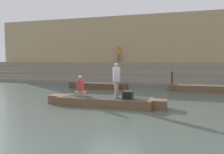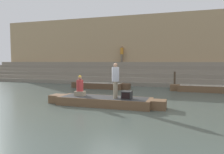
{
  "view_description": "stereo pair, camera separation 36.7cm",
  "coord_description": "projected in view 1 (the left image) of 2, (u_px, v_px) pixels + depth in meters",
  "views": [
    {
      "loc": [
        2.87,
        -9.98,
        2.14
      ],
      "look_at": [
        -0.41,
        1.17,
        1.31
      ],
      "focal_mm": 35.0,
      "sensor_mm": 36.0,
      "label": 1
    },
    {
      "loc": [
        3.22,
        -9.87,
        2.14
      ],
      "look_at": [
        -0.41,
        1.17,
        1.31
      ],
      "focal_mm": 35.0,
      "sensor_mm": 36.0,
      "label": 2
    }
  ],
  "objects": [
    {
      "name": "back_wall",
      "position": [
        147.0,
        49.0,
        22.25
      ],
      "size": [
        34.2,
        1.28,
        6.81
      ],
      "color": "tan",
      "rests_on": "ground"
    },
    {
      "name": "mooring_post",
      "position": [
        172.0,
        80.0,
        17.0
      ],
      "size": [
        0.15,
        0.15,
        1.35
      ],
      "primitive_type": "cylinder",
      "color": "#473828",
      "rests_on": "ground"
    },
    {
      "name": "ghat_steps",
      "position": [
        144.0,
        76.0,
        20.7
      ],
      "size": [
        36.0,
        3.39,
        2.08
      ],
      "color": "gray",
      "rests_on": "ground"
    },
    {
      "name": "ground_plane",
      "position": [
        113.0,
        106.0,
        10.51
      ],
      "size": [
        120.0,
        120.0,
        0.0
      ],
      "primitive_type": "plane",
      "color": "#47544C"
    },
    {
      "name": "person_rowing",
      "position": [
        80.0,
        88.0,
        10.95
      ],
      "size": [
        0.48,
        0.38,
        1.04
      ],
      "rotation": [
        0.0,
        0.0,
        -0.28
      ],
      "color": "gray",
      "rests_on": "rowboat_main"
    },
    {
      "name": "tv_set",
      "position": [
        128.0,
        95.0,
        10.11
      ],
      "size": [
        0.46,
        0.44,
        0.36
      ],
      "rotation": [
        0.0,
        0.0,
        -0.04
      ],
      "color": "#2D2D2D",
      "rests_on": "rowboat_main"
    },
    {
      "name": "moored_boat_distant",
      "position": [
        203.0,
        88.0,
        15.62
      ],
      "size": [
        4.9,
        1.24,
        0.44
      ],
      "rotation": [
        0.0,
        0.0,
        0.05
      ],
      "color": "brown",
      "rests_on": "ground"
    },
    {
      "name": "person_on_steps",
      "position": [
        118.0,
        53.0,
        22.23
      ],
      "size": [
        0.33,
        0.33,
        1.62
      ],
      "rotation": [
        0.0,
        0.0,
        2.0
      ],
      "color": "#756656",
      "rests_on": "ghat_steps"
    },
    {
      "name": "person_standing",
      "position": [
        116.0,
        78.0,
        10.18
      ],
      "size": [
        0.34,
        0.34,
        1.65
      ],
      "rotation": [
        0.0,
        0.0,
        -0.26
      ],
      "color": "gray",
      "rests_on": "rowboat_main"
    },
    {
      "name": "rowboat_main",
      "position": [
        105.0,
        101.0,
        10.58
      ],
      "size": [
        5.86,
        1.47,
        0.41
      ],
      "rotation": [
        0.0,
        0.0,
        -0.01
      ],
      "color": "brown",
      "rests_on": "ground"
    },
    {
      "name": "moored_boat_shore",
      "position": [
        98.0,
        85.0,
        17.35
      ],
      "size": [
        4.8,
        1.24,
        0.44
      ],
      "rotation": [
        0.0,
        0.0,
        -0.04
      ],
      "color": "brown",
      "rests_on": "ground"
    }
  ]
}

